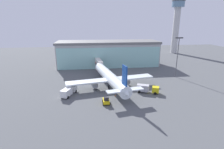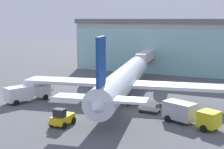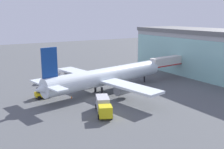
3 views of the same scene
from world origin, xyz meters
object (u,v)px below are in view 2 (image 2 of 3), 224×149
(pushback_tug, at_px, (62,118))
(safety_cone_nose, at_px, (104,115))
(catering_truck, at_px, (26,93))
(safety_cone_wingtip, at_px, (53,89))
(fuel_truck, at_px, (188,113))
(airplane, at_px, (123,80))
(baggage_cart, at_px, (150,109))
(jet_bridge, at_px, (146,57))

(pushback_tug, height_order, safety_cone_nose, pushback_tug)
(catering_truck, height_order, safety_cone_wingtip, catering_truck)
(safety_cone_wingtip, bearing_deg, catering_truck, -85.42)
(catering_truck, xyz_separation_m, pushback_tug, (11.54, -7.57, -0.49))
(pushback_tug, bearing_deg, fuel_truck, -65.05)
(safety_cone_wingtip, bearing_deg, airplane, -8.04)
(baggage_cart, height_order, pushback_tug, pushback_tug)
(catering_truck, bearing_deg, safety_cone_nose, -75.67)
(catering_truck, height_order, baggage_cart, catering_truck)
(catering_truck, relative_size, pushback_tug, 2.36)
(baggage_cart, bearing_deg, safety_cone_nose, 44.77)
(pushback_tug, height_order, safety_cone_wingtip, pushback_tug)
(catering_truck, bearing_deg, airplane, -43.18)
(baggage_cart, bearing_deg, pushback_tug, 52.00)
(safety_cone_wingtip, bearing_deg, pushback_tug, -52.48)
(catering_truck, xyz_separation_m, safety_cone_wingtip, (-0.67, 8.32, -1.19))
(pushback_tug, distance_m, safety_cone_wingtip, 20.05)
(safety_cone_nose, distance_m, safety_cone_wingtip, 18.98)
(baggage_cart, bearing_deg, fuel_truck, 157.92)
(jet_bridge, xyz_separation_m, baggage_cart, (8.79, -26.48, -4.06))
(catering_truck, relative_size, fuel_truck, 1.00)
(jet_bridge, relative_size, pushback_tug, 4.05)
(airplane, bearing_deg, safety_cone_wingtip, 71.35)
(catering_truck, relative_size, safety_cone_wingtip, 13.77)
(baggage_cart, relative_size, pushback_tug, 0.90)
(airplane, relative_size, safety_cone_wingtip, 64.33)
(baggage_cart, xyz_separation_m, safety_cone_wingtip, (-20.73, 6.31, -0.23))
(baggage_cart, distance_m, safety_cone_nose, 6.73)
(safety_cone_nose, bearing_deg, fuel_truck, 8.03)
(airplane, height_order, baggage_cart, airplane)
(fuel_truck, height_order, safety_cone_wingtip, fuel_truck)
(jet_bridge, relative_size, safety_cone_nose, 23.58)
(jet_bridge, bearing_deg, fuel_truck, -159.23)
(jet_bridge, xyz_separation_m, safety_cone_nose, (3.72, -30.90, -4.28))
(baggage_cart, distance_m, safety_cone_wingtip, 21.67)
(safety_cone_nose, height_order, safety_cone_wingtip, same)
(catering_truck, bearing_deg, safety_cone_wingtip, 28.07)
(safety_cone_nose, bearing_deg, pushback_tug, -123.85)
(baggage_cart, bearing_deg, safety_cone_wingtip, -13.25)
(fuel_truck, bearing_deg, catering_truck, -159.07)
(jet_bridge, xyz_separation_m, fuel_truck, (14.73, -29.35, -3.09))
(baggage_cart, height_order, safety_cone_wingtip, baggage_cart)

